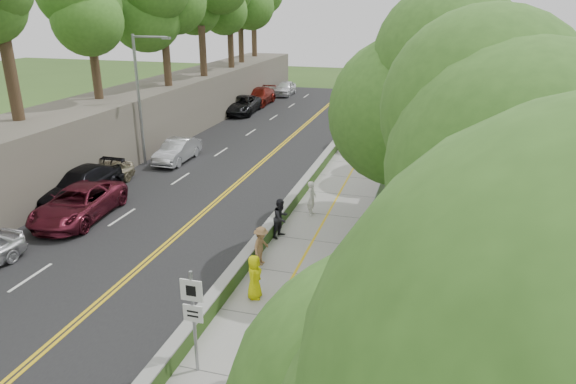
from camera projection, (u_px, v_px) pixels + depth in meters
ground at (208, 308)px, 17.28m from camera, size 140.00×140.00×0.00m
road at (229, 167)px, 32.21m from camera, size 11.20×66.00×0.04m
sidewalk at (354, 178)px, 30.14m from camera, size 4.20×66.00×0.05m
jersey_barrier at (316, 170)px, 30.64m from camera, size 0.42×66.00×0.60m
rock_embankment at (113, 128)px, 33.63m from camera, size 5.00×66.00×4.00m
chainlink_fence at (392, 165)px, 29.26m from camera, size 0.04×66.00×2.00m
trees_fenceside at (446, 58)px, 26.58m from camera, size 7.00×66.00×14.00m
streetlight at (142, 92)px, 31.03m from camera, size 2.52×0.22×8.00m
signpost at (193, 311)px, 13.61m from camera, size 0.62×0.09×3.10m
construction_barrel at (385, 138)px, 37.21m from camera, size 0.54×0.54×0.89m
car_2 at (79, 203)px, 24.13m from camera, size 3.08×5.75×1.53m
car_3 at (79, 185)px, 26.48m from camera, size 2.42×5.64×1.62m
car_4 at (104, 175)px, 28.44m from camera, size 1.85×4.06×1.35m
car_5 at (177, 151)px, 33.02m from camera, size 1.58×4.37×1.43m
car_6 at (241, 105)px, 47.59m from camera, size 3.10×5.98×1.61m
car_7 at (259, 96)px, 51.84m from camera, size 2.39×5.71×1.65m
car_8 at (285, 88)px, 57.23m from camera, size 2.00×4.61×1.55m
painter_0 at (254, 277)px, 17.55m from camera, size 0.59×0.83×1.60m
painter_1 at (312, 198)px, 24.55m from camera, size 0.41×0.62×1.69m
painter_2 at (281, 218)px, 22.21m from camera, size 0.91×1.02×1.74m
painter_3 at (261, 246)px, 19.85m from camera, size 0.69×1.07×1.56m
person_far at (383, 121)px, 40.67m from camera, size 1.05×0.63×1.68m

